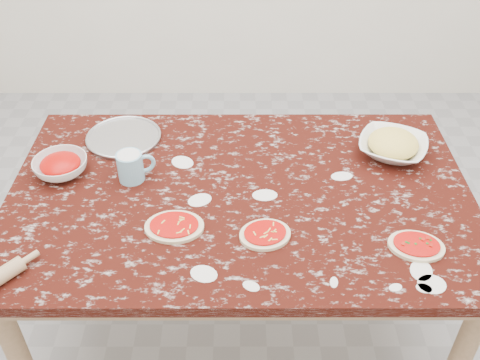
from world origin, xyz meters
name	(u,v)px	position (x,y,z in m)	size (l,w,h in m)	color
ground	(240,324)	(0.00, 0.00, 0.00)	(4.00, 4.00, 0.00)	gray
worktable	(240,209)	(0.00, 0.00, 0.67)	(1.60, 1.00, 0.75)	black
pizza_tray	(124,138)	(-0.45, 0.32, 0.76)	(0.28, 0.28, 0.01)	#B2B2B7
sauce_bowl	(61,167)	(-0.64, 0.10, 0.78)	(0.19, 0.19, 0.06)	white
cheese_bowl	(392,147)	(0.57, 0.22, 0.78)	(0.25, 0.25, 0.06)	white
flour_mug	(132,166)	(-0.38, 0.07, 0.81)	(0.13, 0.09, 0.11)	#7EB8D4
pizza_left	(174,226)	(-0.21, -0.18, 0.76)	(0.19, 0.15, 0.02)	beige
pizza_mid	(265,234)	(0.08, -0.22, 0.76)	(0.19, 0.17, 0.02)	beige
pizza_right	(416,246)	(0.54, -0.27, 0.76)	(0.19, 0.16, 0.02)	beige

